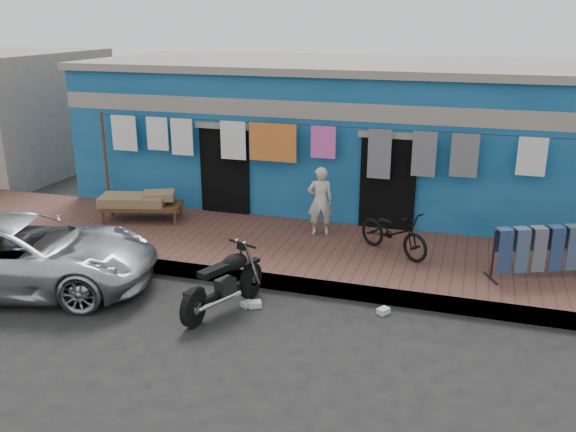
% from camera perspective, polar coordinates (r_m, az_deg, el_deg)
% --- Properties ---
extents(ground, '(80.00, 80.00, 0.00)m').
position_cam_1_polar(ground, '(8.94, -3.91, -10.89)').
color(ground, black).
rests_on(ground, ground).
extents(sidewalk, '(28.00, 3.00, 0.25)m').
position_cam_1_polar(sidewalk, '(11.47, 1.50, -3.37)').
color(sidewalk, brown).
rests_on(sidewalk, ground).
extents(curb, '(28.00, 0.10, 0.25)m').
position_cam_1_polar(curb, '(10.19, -0.76, -6.24)').
color(curb, gray).
rests_on(curb, ground).
extents(building, '(12.20, 5.20, 3.36)m').
position_cam_1_polar(building, '(14.78, 5.85, 7.77)').
color(building, navy).
rests_on(building, ground).
extents(clothesline, '(10.06, 0.06, 2.10)m').
position_cam_1_polar(clothesline, '(12.26, 1.04, 6.34)').
color(clothesline, brown).
rests_on(clothesline, sidewalk).
extents(car, '(4.84, 3.18, 1.26)m').
position_cam_1_polar(car, '(10.96, -23.63, -3.21)').
color(car, silver).
rests_on(car, ground).
extents(seated_person, '(0.57, 0.47, 1.36)m').
position_cam_1_polar(seated_person, '(11.83, 3.03, 1.42)').
color(seated_person, '#C1B5A0').
rests_on(seated_person, sidewalk).
extents(bicycle, '(1.58, 1.31, 1.00)m').
position_cam_1_polar(bicycle, '(11.06, 9.90, -1.04)').
color(bicycle, black).
rests_on(bicycle, sidewalk).
extents(motorcycle, '(1.62, 1.93, 1.00)m').
position_cam_1_polar(motorcycle, '(9.39, -6.09, -6.06)').
color(motorcycle, black).
rests_on(motorcycle, ground).
extents(charpoy, '(2.11, 1.67, 0.57)m').
position_cam_1_polar(charpoy, '(13.13, -13.49, 0.86)').
color(charpoy, brown).
rests_on(charpoy, sidewalk).
extents(jeans_rack, '(2.15, 1.79, 0.89)m').
position_cam_1_polar(jeans_rack, '(10.79, 22.89, -3.03)').
color(jeans_rack, black).
rests_on(jeans_rack, sidewalk).
extents(litter_a, '(0.25, 0.23, 0.09)m').
position_cam_1_polar(litter_a, '(9.66, -3.13, -8.23)').
color(litter_a, silver).
rests_on(litter_a, ground).
extents(litter_b, '(0.21, 0.22, 0.09)m').
position_cam_1_polar(litter_b, '(9.55, 8.92, -8.77)').
color(litter_b, silver).
rests_on(litter_b, ground).
extents(litter_c, '(0.22, 0.23, 0.07)m').
position_cam_1_polar(litter_c, '(9.70, -3.85, -8.21)').
color(litter_c, silver).
rests_on(litter_c, ground).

